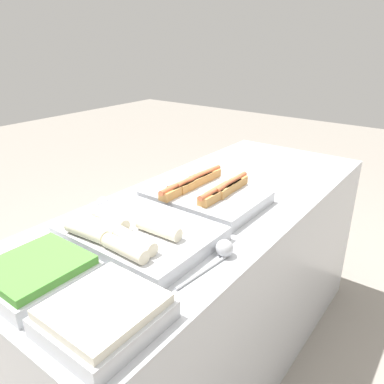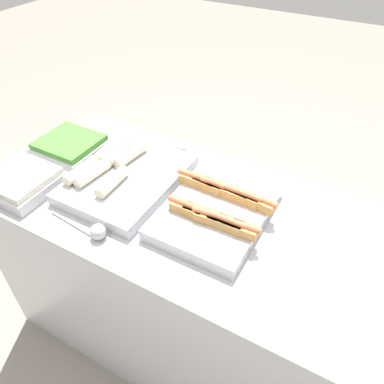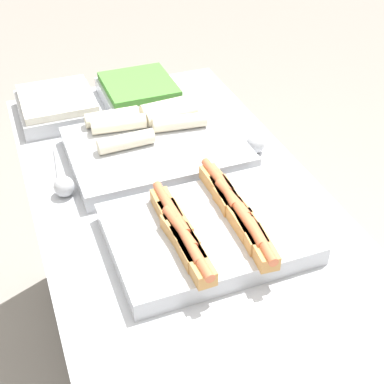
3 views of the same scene
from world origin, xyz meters
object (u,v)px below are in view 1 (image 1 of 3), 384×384
tray_hotdogs (206,194)px  tray_side_back (38,273)px  tray_wraps (137,233)px  serving_spoon_near (222,251)px  serving_spoon_far (101,205)px  tray_side_front (105,315)px

tray_hotdogs → tray_side_back: size_ratio=1.71×
tray_wraps → serving_spoon_near: bearing=-72.4°
tray_hotdogs → serving_spoon_far: size_ratio=1.87×
tray_hotdogs → tray_wraps: size_ratio=0.93×
tray_wraps → tray_side_back: (-0.34, 0.05, 0.00)m
tray_wraps → serving_spoon_near: tray_wraps is taller
tray_wraps → serving_spoon_near: 0.30m
tray_wraps → serving_spoon_far: 0.30m
tray_side_back → serving_spoon_far: 0.48m
tray_side_back → tray_side_front: bearing=-90.0°
tray_side_front → tray_side_back: bearing=90.0°
tray_side_front → tray_hotdogs: bearing=17.0°
tray_hotdogs → tray_wraps: 0.41m
tray_hotdogs → tray_wraps: (-0.41, -0.00, -0.00)m
tray_hotdogs → tray_wraps: bearing=-179.7°
tray_hotdogs → tray_side_back: (-0.75, 0.05, -0.00)m
tray_wraps → tray_side_front: size_ratio=1.85×
serving_spoon_far → tray_side_front: bearing=-129.5°
tray_side_back → serving_spoon_near: bearing=-38.5°
tray_hotdogs → tray_side_front: tray_hotdogs is taller
tray_hotdogs → tray_side_front: size_ratio=1.71×
tray_side_back → serving_spoon_near: tray_side_back is taller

